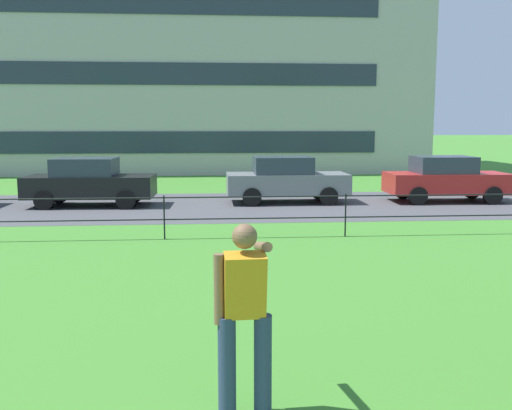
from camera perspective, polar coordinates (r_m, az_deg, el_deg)
street_strip at (r=18.48m, az=-7.81°, el=-0.11°), size 80.00×6.80×0.01m
park_fence at (r=13.12m, az=-9.14°, el=-0.49°), size 33.48×0.04×1.00m
person_thrower at (r=5.11m, az=-1.15°, el=-10.70°), size 0.51×0.79×1.74m
car_black_far_right at (r=19.04m, az=-16.24°, el=2.23°), size 4.05×1.92×1.54m
car_grey_left at (r=19.11m, az=3.00°, el=2.55°), size 4.01×1.83×1.54m
car_red_center at (r=20.37m, az=18.36°, el=2.49°), size 4.05×1.90×1.54m
apartment_building_background at (r=36.47m, az=-17.84°, el=14.61°), size 39.77×11.80×14.07m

